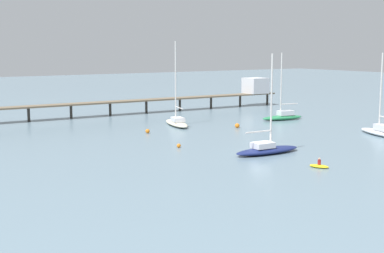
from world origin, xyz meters
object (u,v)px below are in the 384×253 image
at_px(sailboat_green, 283,116).
at_px(mooring_buoy_outer, 148,131).
at_px(mooring_buoy_inner, 237,126).
at_px(sailboat_navy, 267,148).
at_px(dinghy_yellow, 319,166).
at_px(mooring_buoy_near, 179,146).
at_px(pier, 186,94).
at_px(sailboat_white, 381,131).
at_px(sailboat_cream, 177,121).

bearing_deg(sailboat_green, mooring_buoy_outer, -179.55).
relative_size(mooring_buoy_outer, mooring_buoy_inner, 0.86).
xyz_separation_m(sailboat_navy, dinghy_yellow, (-0.35, -9.31, -0.47)).
distance_m(dinghy_yellow, mooring_buoy_inner, 30.82).
relative_size(sailboat_green, mooring_buoy_near, 22.40).
xyz_separation_m(pier, sailboat_white, (7.11, -44.57, -2.74)).
xyz_separation_m(mooring_buoy_near, mooring_buoy_inner, (17.57, 9.99, 0.11)).
bearing_deg(sailboat_green, sailboat_cream, 168.52).
bearing_deg(pier, mooring_buoy_near, -123.43).
bearing_deg(sailboat_cream, mooring_buoy_outer, -151.31).
bearing_deg(sailboat_cream, mooring_buoy_near, -120.53).
bearing_deg(sailboat_white, sailboat_green, 90.47).
bearing_deg(sailboat_navy, pier, 69.94).
xyz_separation_m(sailboat_cream, mooring_buoy_near, (-10.35, -17.54, -0.48)).
relative_size(sailboat_navy, mooring_buoy_inner, 16.16).
distance_m(dinghy_yellow, mooring_buoy_outer, 32.37).
distance_m(sailboat_white, sailboat_green, 21.74).
distance_m(sailboat_green, dinghy_yellow, 40.23).
bearing_deg(pier, sailboat_cream, -125.99).
xyz_separation_m(pier, sailboat_navy, (-16.72, -45.80, -2.83)).
xyz_separation_m(sailboat_green, mooring_buoy_inner, (-13.27, -3.39, -0.38)).
distance_m(sailboat_white, mooring_buoy_inner, 22.75).
bearing_deg(mooring_buoy_inner, sailboat_white, -53.77).
bearing_deg(sailboat_white, dinghy_yellow, -156.44).
height_order(sailboat_green, mooring_buoy_inner, sailboat_green).
height_order(sailboat_white, sailboat_green, sailboat_white).
xyz_separation_m(pier, sailboat_cream, (-13.56, -18.67, -2.77)).
bearing_deg(mooring_buoy_near, sailboat_cream, 59.47).
bearing_deg(sailboat_navy, mooring_buoy_inner, 62.06).
bearing_deg(mooring_buoy_near, sailboat_green, 23.46).
distance_m(sailboat_green, mooring_buoy_inner, 13.70).
distance_m(sailboat_navy, dinghy_yellow, 9.33).
bearing_deg(mooring_buoy_outer, sailboat_navy, -77.96).
distance_m(sailboat_cream, sailboat_green, 20.91).
xyz_separation_m(pier, sailboat_green, (6.93, -22.83, -2.76)).
relative_size(sailboat_navy, mooring_buoy_near, 22.82).
height_order(sailboat_cream, mooring_buoy_outer, sailboat_cream).
relative_size(pier, dinghy_yellow, 33.15).
bearing_deg(pier, sailboat_green, -73.12).
xyz_separation_m(sailboat_white, dinghy_yellow, (-24.18, -10.54, -0.56)).
distance_m(sailboat_cream, dinghy_yellow, 36.61).
distance_m(sailboat_navy, mooring_buoy_near, 11.99).
height_order(sailboat_navy, sailboat_green, sailboat_navy).
xyz_separation_m(sailboat_white, mooring_buoy_near, (-31.01, 8.36, -0.51)).
xyz_separation_m(sailboat_green, mooring_buoy_near, (-30.83, -13.38, -0.49)).
bearing_deg(mooring_buoy_inner, mooring_buoy_near, -150.37).
xyz_separation_m(sailboat_navy, sailboat_green, (23.65, 22.97, 0.08)).
relative_size(sailboat_white, sailboat_navy, 1.00).
relative_size(sailboat_navy, sailboat_cream, 0.88).
bearing_deg(sailboat_white, mooring_buoy_outer, 143.12).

